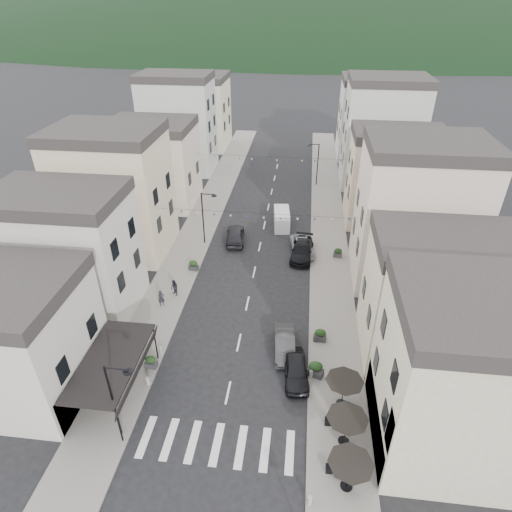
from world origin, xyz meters
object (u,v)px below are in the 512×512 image
at_px(pedestrian_a, 161,298).
at_px(pedestrian_b, 174,288).
at_px(parked_car_b, 285,344).
at_px(delivery_van, 282,218).
at_px(parked_car_e, 235,235).
at_px(parked_car_a, 296,370).
at_px(parked_car_c, 302,247).
at_px(parked_car_d, 302,250).

height_order(pedestrian_a, pedestrian_b, pedestrian_b).
height_order(parked_car_b, delivery_van, delivery_van).
bearing_deg(delivery_van, pedestrian_a, -126.05).
bearing_deg(pedestrian_a, parked_car_e, 39.54).
height_order(parked_car_b, pedestrian_b, pedestrian_b).
height_order(parked_car_e, pedestrian_a, pedestrian_a).
distance_m(parked_car_a, parked_car_c, 17.33).
relative_size(parked_car_a, delivery_van, 0.94).
xyz_separation_m(parked_car_a, parked_car_b, (-0.95, 2.56, -0.01)).
height_order(parked_car_a, parked_car_c, parked_car_a).
relative_size(parked_car_b, pedestrian_a, 2.78).
distance_m(parked_car_b, delivery_van, 20.58).
distance_m(parked_car_a, pedestrian_b, 14.04).
bearing_deg(delivery_van, parked_car_e, -144.79).
relative_size(delivery_van, pedestrian_b, 2.87).
distance_m(parked_car_e, delivery_van, 6.43).
xyz_separation_m(parked_car_b, pedestrian_b, (-10.32, 5.80, 0.20)).
bearing_deg(parked_car_b, delivery_van, 89.13).
height_order(parked_car_c, pedestrian_b, pedestrian_b).
bearing_deg(parked_car_c, delivery_van, 106.29).
height_order(parked_car_b, pedestrian_a, pedestrian_a).
bearing_deg(parked_car_d, parked_car_b, -89.37).
relative_size(parked_car_d, pedestrian_b, 3.34).
bearing_deg(parked_car_a, pedestrian_b, 136.69).
bearing_deg(parked_car_e, parked_car_b, 105.23).
bearing_deg(delivery_van, parked_car_d, -74.62).
xyz_separation_m(parked_car_a, parked_car_d, (0.00, 16.52, 0.04)).
bearing_deg(parked_car_d, pedestrian_b, -139.59).
relative_size(parked_car_c, pedestrian_b, 3.16).
xyz_separation_m(parked_car_c, parked_car_e, (-7.38, 1.51, 0.13)).
bearing_deg(parked_car_d, parked_car_c, 95.77).
relative_size(parked_car_b, parked_car_e, 0.90).
bearing_deg(pedestrian_a, parked_car_b, -50.40).
bearing_deg(parked_car_a, pedestrian_a, 143.89).
bearing_deg(pedestrian_b, parked_car_b, 7.96).
xyz_separation_m(parked_car_c, pedestrian_b, (-11.26, -8.96, 0.22)).
xyz_separation_m(parked_car_b, parked_car_d, (0.95, 13.96, 0.05)).
bearing_deg(parked_car_a, parked_car_e, 104.71).
height_order(parked_car_a, parked_car_b, parked_car_a).
relative_size(parked_car_e, pedestrian_a, 3.10).
bearing_deg(parked_car_e, parked_car_a, 105.06).
relative_size(parked_car_b, parked_car_c, 0.87).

